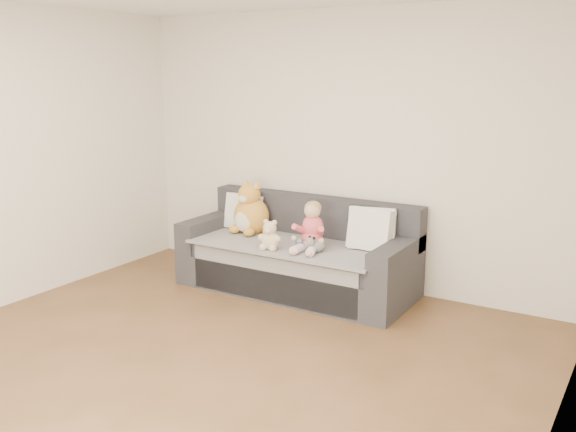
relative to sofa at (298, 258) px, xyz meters
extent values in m
plane|color=brown|center=(0.24, -2.06, -0.31)|extent=(5.00, 5.00, 0.00)
plane|color=silver|center=(0.24, 0.44, 0.99)|extent=(4.50, 0.00, 4.50)
plane|color=silver|center=(2.49, -2.06, 0.99)|extent=(0.00, 5.00, 5.00)
cube|color=#28282D|center=(0.00, -0.04, -0.16)|extent=(2.20, 0.90, 0.30)
cube|color=#28282D|center=(0.00, -0.07, 0.07)|extent=(1.90, 0.80, 0.15)
cube|color=#28282D|center=(0.00, 0.31, 0.34)|extent=(2.20, 0.20, 0.40)
cube|color=#28282D|center=(-1.00, -0.04, 0.14)|extent=(0.20, 0.90, 0.30)
cube|color=#28282D|center=(1.00, -0.04, 0.14)|extent=(0.20, 0.90, 0.30)
cube|color=gray|center=(0.00, -0.09, 0.15)|extent=(1.85, 0.88, 0.02)
cube|color=gray|center=(0.00, -0.48, -0.08)|extent=(1.70, 0.02, 0.41)
cube|color=white|center=(-0.71, 0.11, 0.34)|extent=(0.40, 0.21, 0.37)
cube|color=white|center=(0.69, 0.11, 0.35)|extent=(0.44, 0.29, 0.39)
cube|color=white|center=(0.70, 0.08, 0.35)|extent=(0.42, 0.22, 0.39)
ellipsoid|color=#DA4E4D|center=(0.22, -0.13, 0.24)|extent=(0.21, 0.17, 0.17)
ellipsoid|color=#DA4E4D|center=(0.22, -0.12, 0.36)|extent=(0.20, 0.17, 0.21)
ellipsoid|color=#DBAA8C|center=(0.22, -0.14, 0.51)|extent=(0.15, 0.15, 0.15)
ellipsoid|color=tan|center=(0.22, -0.12, 0.53)|extent=(0.15, 0.15, 0.12)
cylinder|color=#DA4E4D|center=(0.14, -0.21, 0.34)|extent=(0.08, 0.21, 0.13)
cylinder|color=#DA4E4D|center=(0.33, -0.17, 0.34)|extent=(0.14, 0.20, 0.13)
ellipsoid|color=#DBAA8C|center=(0.12, -0.29, 0.27)|extent=(0.05, 0.05, 0.05)
ellipsoid|color=#DBAA8C|center=(0.37, -0.24, 0.27)|extent=(0.05, 0.05, 0.05)
cylinder|color=#E5B2C6|center=(0.20, -0.32, 0.20)|extent=(0.09, 0.26, 0.09)
cylinder|color=#E5B2C6|center=(0.31, -0.29, 0.20)|extent=(0.16, 0.27, 0.09)
ellipsoid|color=#DBAA8C|center=(0.21, -0.44, 0.19)|extent=(0.06, 0.08, 0.04)
ellipsoid|color=#DBAA8C|center=(0.35, -0.42, 0.19)|extent=(0.06, 0.08, 0.04)
ellipsoid|color=#BE832A|center=(-0.56, 0.05, 0.33)|extent=(0.36, 0.31, 0.38)
ellipsoid|color=beige|center=(-0.58, -0.08, 0.30)|extent=(0.19, 0.08, 0.21)
ellipsoid|color=#BE832A|center=(-0.57, 0.02, 0.55)|extent=(0.22, 0.22, 0.22)
ellipsoid|color=beige|center=(-0.58, -0.08, 0.52)|extent=(0.10, 0.07, 0.08)
cone|color=#BE832A|center=(-0.63, 0.07, 0.65)|extent=(0.10, 0.10, 0.08)
cone|color=pink|center=(-0.63, 0.05, 0.65)|extent=(0.06, 0.06, 0.05)
cone|color=#BE832A|center=(-0.50, 0.05, 0.65)|extent=(0.10, 0.10, 0.08)
cone|color=pink|center=(-0.50, 0.03, 0.65)|extent=(0.06, 0.06, 0.05)
ellipsoid|color=#BE832A|center=(-0.68, -0.08, 0.21)|extent=(0.10, 0.13, 0.08)
ellipsoid|color=#BE832A|center=(-0.49, -0.11, 0.21)|extent=(0.10, 0.13, 0.08)
cylinder|color=#BE832A|center=(-0.39, 0.07, 0.20)|extent=(0.15, 0.25, 0.09)
ellipsoid|color=beige|center=(-0.07, -0.38, 0.24)|extent=(0.17, 0.15, 0.17)
ellipsoid|color=beige|center=(-0.07, -0.39, 0.36)|extent=(0.12, 0.12, 0.12)
ellipsoid|color=beige|center=(-0.11, -0.38, 0.41)|extent=(0.05, 0.05, 0.05)
ellipsoid|color=beige|center=(-0.03, -0.37, 0.41)|extent=(0.05, 0.05, 0.05)
ellipsoid|color=beige|center=(-0.06, -0.43, 0.35)|extent=(0.05, 0.05, 0.05)
ellipsoid|color=beige|center=(-0.15, -0.41, 0.27)|extent=(0.06, 0.06, 0.06)
ellipsoid|color=beige|center=(0.01, -0.38, 0.27)|extent=(0.06, 0.06, 0.06)
ellipsoid|color=beige|center=(-0.11, -0.43, 0.19)|extent=(0.07, 0.07, 0.07)
ellipsoid|color=beige|center=(-0.02, -0.42, 0.19)|extent=(0.07, 0.07, 0.07)
ellipsoid|color=white|center=(0.33, -0.24, 0.22)|extent=(0.13, 0.16, 0.12)
ellipsoid|color=white|center=(0.31, -0.32, 0.27)|extent=(0.08, 0.08, 0.08)
ellipsoid|color=black|center=(0.29, -0.30, 0.31)|extent=(0.03, 0.03, 0.03)
ellipsoid|color=black|center=(0.34, -0.31, 0.31)|extent=(0.03, 0.03, 0.03)
cylinder|color=#62338C|center=(0.18, -0.29, 0.21)|extent=(0.07, 0.07, 0.09)
cone|color=#3B9B64|center=(0.18, -0.29, 0.26)|extent=(0.06, 0.06, 0.04)
cylinder|color=#3B9B64|center=(0.13, -0.28, 0.21)|extent=(0.01, 0.01, 0.06)
cylinder|color=#3B9B64|center=(0.22, -0.29, 0.21)|extent=(0.01, 0.01, 0.06)
camera|label=1|loc=(2.92, -5.02, 1.74)|focal=40.00mm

